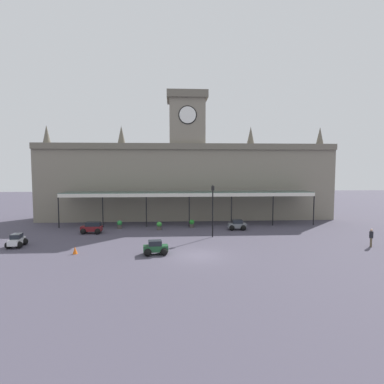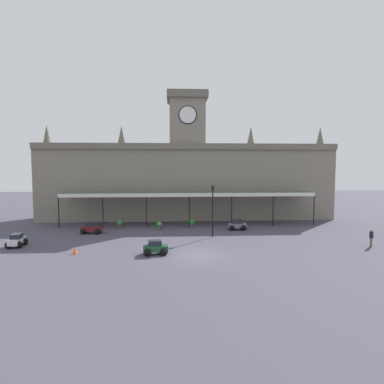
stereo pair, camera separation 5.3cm
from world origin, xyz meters
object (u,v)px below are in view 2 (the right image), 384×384
(victorian_lamppost, at_px, (213,205))
(planter_by_canopy, at_px, (192,224))
(car_green_sedan, at_px, (155,248))
(planter_forecourt_centre, at_px, (159,226))
(car_grey_sedan, at_px, (237,226))
(planter_near_kerb, at_px, (120,224))
(pedestrian_near_entrance, at_px, (371,237))
(car_white_sedan, at_px, (17,241))
(traffic_cone, at_px, (75,250))
(car_maroon_estate, at_px, (92,228))

(victorian_lamppost, relative_size, planter_by_canopy, 5.70)
(car_green_sedan, bearing_deg, planter_forecourt_centre, 90.71)
(planter_forecourt_centre, bearing_deg, victorian_lamppost, -35.65)
(car_grey_sedan, distance_m, planter_near_kerb, 13.90)
(car_green_sedan, relative_size, victorian_lamppost, 0.39)
(pedestrian_near_entrance, xyz_separation_m, planter_near_kerb, (-24.50, 10.24, -0.42))
(pedestrian_near_entrance, distance_m, planter_near_kerb, 26.56)
(pedestrian_near_entrance, bearing_deg, planter_by_canopy, 146.97)
(car_white_sedan, height_order, planter_by_canopy, car_white_sedan)
(victorian_lamppost, height_order, planter_by_canopy, victorian_lamppost)
(car_white_sedan, distance_m, pedestrian_near_entrance, 32.59)
(traffic_cone, xyz_separation_m, planter_by_canopy, (10.55, 11.12, 0.18))
(car_white_sedan, bearing_deg, traffic_cone, -24.83)
(pedestrian_near_entrance, distance_m, planter_by_canopy, 18.93)
(car_maroon_estate, relative_size, planter_forecourt_centre, 2.37)
(car_grey_sedan, distance_m, victorian_lamppost, 5.64)
(pedestrian_near_entrance, relative_size, victorian_lamppost, 0.31)
(car_grey_sedan, relative_size, planter_by_canopy, 2.14)
(pedestrian_near_entrance, height_order, planter_near_kerb, pedestrian_near_entrance)
(planter_near_kerb, relative_size, planter_forecourt_centre, 1.00)
(car_maroon_estate, bearing_deg, planter_forecourt_centre, 12.02)
(car_green_sedan, xyz_separation_m, car_white_sedan, (-12.90, 3.38, 0.00))
(car_green_sedan, relative_size, planter_by_canopy, 2.22)
(car_green_sedan, distance_m, planter_forecourt_centre, 10.46)
(car_grey_sedan, xyz_separation_m, traffic_cone, (-15.71, -9.36, -0.19))
(car_grey_sedan, bearing_deg, victorian_lamppost, -132.91)
(planter_by_canopy, xyz_separation_m, planter_near_kerb, (-8.64, -0.08, 0.00))
(car_maroon_estate, bearing_deg, car_green_sedan, -50.04)
(car_green_sedan, relative_size, car_grey_sedan, 1.04)
(planter_by_canopy, bearing_deg, planter_near_kerb, -179.50)
(car_maroon_estate, distance_m, planter_near_kerb, 3.73)
(car_white_sedan, xyz_separation_m, car_grey_sedan, (21.81, 6.53, 0.00))
(victorian_lamppost, bearing_deg, planter_near_kerb, 153.38)
(car_grey_sedan, height_order, traffic_cone, car_grey_sedan)
(car_green_sedan, bearing_deg, planter_near_kerb, 112.82)
(victorian_lamppost, distance_m, planter_by_canopy, 6.33)
(car_white_sedan, distance_m, victorian_lamppost, 18.96)
(car_maroon_estate, height_order, planter_near_kerb, car_maroon_estate)
(car_maroon_estate, bearing_deg, car_grey_sedan, 3.53)
(planter_by_canopy, distance_m, planter_near_kerb, 8.64)
(planter_forecourt_centre, bearing_deg, traffic_cone, -123.92)
(car_maroon_estate, bearing_deg, planter_by_canopy, 13.91)
(planter_by_canopy, relative_size, planter_near_kerb, 1.00)
(car_white_sedan, distance_m, car_grey_sedan, 22.77)
(car_grey_sedan, height_order, planter_near_kerb, car_grey_sedan)
(planter_near_kerb, bearing_deg, car_green_sedan, -67.18)
(car_maroon_estate, relative_size, pedestrian_near_entrance, 1.36)
(planter_by_canopy, xyz_separation_m, planter_forecourt_centre, (-3.89, -1.22, 0.00))
(car_maroon_estate, height_order, planter_by_canopy, car_maroon_estate)
(car_maroon_estate, bearing_deg, victorian_lamppost, -11.06)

